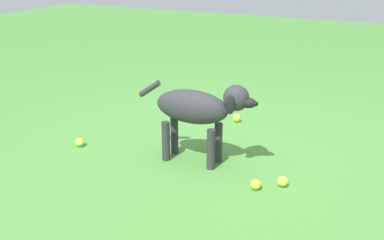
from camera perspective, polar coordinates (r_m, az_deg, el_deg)
The scene contains 8 objects.
ground at distance 3.32m, azimuth 3.23°, elevation -5.45°, with size 14.00×14.00×0.00m, color #478438.
dog at distance 3.24m, azimuth 0.81°, elevation 1.29°, with size 0.87×0.21×0.59m.
tennis_ball_0 at distance 3.72m, azimuth -13.06°, elevation -2.56°, with size 0.07×0.07×0.07m, color #CBD53E.
tennis_ball_1 at distance 3.10m, azimuth 10.63°, elevation -7.11°, with size 0.07×0.07×0.07m, color #D2E13F.
tennis_ball_2 at distance 4.11m, azimuth 2.43°, elevation 0.22°, with size 0.07×0.07×0.07m, color #C4D929.
tennis_ball_3 at distance 4.13m, azimuth 5.29°, elevation 0.22°, with size 0.07×0.07×0.07m, color #D2D738.
tennis_ball_4 at distance 3.04m, azimuth 7.50°, elevation -7.54°, with size 0.07×0.07×0.07m, color #CBD930.
water_bowl at distance 4.40m, azimuth 1.50°, elevation 1.53°, with size 0.22×0.22×0.06m, color teal.
Camera 1 is at (1.13, -2.78, 1.44)m, focal length 45.35 mm.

